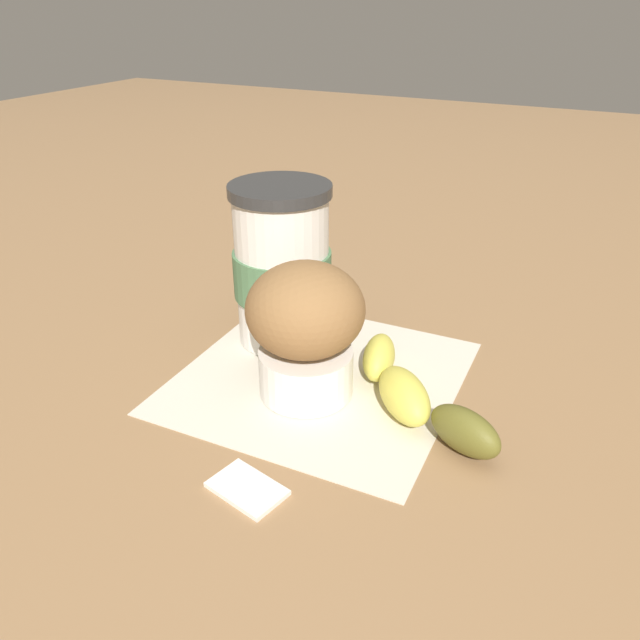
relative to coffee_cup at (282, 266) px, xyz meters
name	(u,v)px	position (x,y,z in m)	size (l,w,h in m)	color
ground_plane	(320,377)	(0.06, -0.05, -0.07)	(3.00, 3.00, 0.00)	#936D47
paper_napkin	(320,376)	(0.06, -0.05, -0.07)	(0.23, 0.23, 0.00)	beige
coffee_cup	(282,266)	(0.00, 0.00, 0.00)	(0.09, 0.09, 0.15)	silver
muffin	(302,325)	(0.06, -0.07, -0.01)	(0.09, 0.09, 0.11)	white
banana	(412,393)	(0.15, -0.06, -0.06)	(0.14, 0.12, 0.03)	#D6CC4C
sugar_packet	(247,487)	(0.08, -0.19, -0.07)	(0.05, 0.03, 0.01)	white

